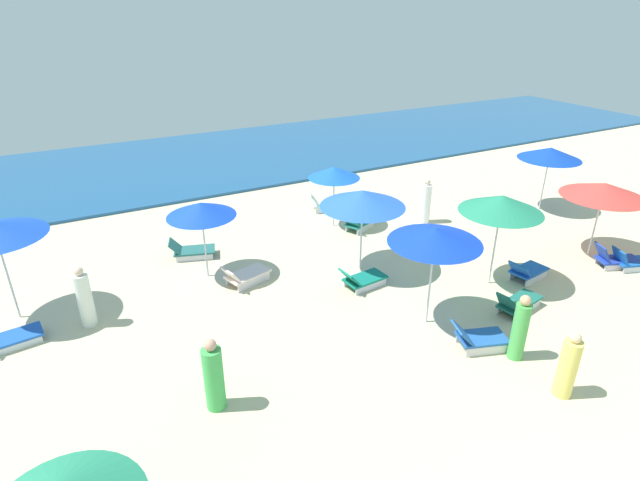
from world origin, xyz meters
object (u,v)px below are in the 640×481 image
(lounge_chair_5_0, at_px, (527,271))
(beachgoer_3, at_px, (425,203))
(lounge_chair_1_0, at_px, (359,223))
(beachgoer_4, at_px, (568,367))
(umbrella_4, at_px, (550,153))
(lounge_chair_6_0, at_px, (362,279))
(lounge_chair_2_0, at_px, (8,337))
(umbrella_8, at_px, (201,209))
(lounge_chair_0_0, at_px, (615,259))
(lounge_chair_5_1, at_px, (517,303))
(beachgoer_1, at_px, (214,377))
(umbrella_1, at_px, (334,172))
(lounge_chair_8_1, at_px, (245,275))
(lounge_chair_1_1, at_px, (326,204))
(umbrella_5, at_px, (502,204))
(beachgoer_0, at_px, (85,299))
(beachgoer_5, at_px, (520,329))
(lounge_chair_8_0, at_px, (191,250))
(umbrella_3, at_px, (435,236))
(umbrella_0, at_px, (604,190))
(lounge_chair_0_1, at_px, (632,261))
(lounge_chair_3_0, at_px, (478,338))
(umbrella_6, at_px, (363,198))

(lounge_chair_5_0, height_order, beachgoer_3, beachgoer_3)
(lounge_chair_1_0, relative_size, beachgoer_4, 0.92)
(beachgoer_3, bearing_deg, umbrella_4, -99.97)
(lounge_chair_6_0, relative_size, beachgoer_3, 0.86)
(lounge_chair_2_0, relative_size, umbrella_8, 0.60)
(lounge_chair_0_0, distance_m, lounge_chair_5_1, 4.56)
(umbrella_8, distance_m, beachgoer_1, 5.64)
(beachgoer_3, bearing_deg, lounge_chair_2_0, 98.20)
(umbrella_1, distance_m, lounge_chair_5_1, 7.49)
(lounge_chair_8_1, bearing_deg, lounge_chair_1_1, -67.56)
(umbrella_5, bearing_deg, beachgoer_0, 162.96)
(umbrella_5, bearing_deg, umbrella_4, 29.14)
(beachgoer_5, bearing_deg, beachgoer_4, 88.70)
(lounge_chair_8_0, xyz_separation_m, lounge_chair_8_1, (0.92, -2.39, 0.04))
(lounge_chair_5_0, height_order, beachgoer_1, beachgoer_1)
(umbrella_3, relative_size, beachgoer_0, 1.59)
(lounge_chair_1_0, xyz_separation_m, beachgoer_4, (-0.67, -9.02, 0.44))
(lounge_chair_0_0, height_order, beachgoer_3, beachgoer_3)
(umbrella_0, distance_m, lounge_chair_5_0, 3.59)
(umbrella_3, height_order, lounge_chair_6_0, umbrella_3)
(beachgoer_4, bearing_deg, lounge_chair_8_1, 118.25)
(lounge_chair_0_0, height_order, umbrella_5, umbrella_5)
(beachgoer_1, bearing_deg, lounge_chair_5_0, 38.70)
(lounge_chair_0_1, distance_m, lounge_chair_3_0, 6.95)
(umbrella_0, bearing_deg, beachgoer_5, -156.85)
(umbrella_5, bearing_deg, lounge_chair_1_0, 105.24)
(beachgoer_1, bearing_deg, umbrella_0, 38.53)
(lounge_chair_5_0, bearing_deg, umbrella_6, 46.23)
(lounge_chair_6_0, distance_m, beachgoer_0, 7.23)
(umbrella_3, distance_m, lounge_chair_5_0, 4.50)
(umbrella_0, xyz_separation_m, lounge_chair_1_1, (-5.64, 7.23, -1.90))
(umbrella_4, height_order, beachgoer_1, umbrella_4)
(lounge_chair_0_0, relative_size, lounge_chair_3_0, 1.05)
(lounge_chair_1_1, bearing_deg, umbrella_0, -124.49)
(umbrella_0, xyz_separation_m, umbrella_6, (-6.97, 2.62, 0.09))
(umbrella_5, bearing_deg, umbrella_8, 149.00)
(lounge_chair_8_0, distance_m, lounge_chair_8_1, 2.56)
(lounge_chair_3_0, relative_size, beachgoer_1, 0.86)
(lounge_chair_1_1, xyz_separation_m, lounge_chair_8_0, (-5.64, -1.43, -0.05))
(umbrella_4, bearing_deg, lounge_chair_0_0, -113.00)
(lounge_chair_1_1, bearing_deg, umbrella_5, -150.46)
(lounge_chair_3_0, bearing_deg, umbrella_8, 54.49)
(beachgoer_4, bearing_deg, lounge_chair_3_0, 101.41)
(lounge_chair_2_0, height_order, lounge_chair_3_0, lounge_chair_3_0)
(beachgoer_3, relative_size, beachgoer_4, 1.08)
(umbrella_4, relative_size, beachgoer_4, 1.60)
(umbrella_5, bearing_deg, umbrella_6, 139.05)
(lounge_chair_3_0, distance_m, umbrella_8, 8.02)
(umbrella_1, height_order, beachgoer_3, umbrella_1)
(beachgoer_3, bearing_deg, umbrella_1, 69.83)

